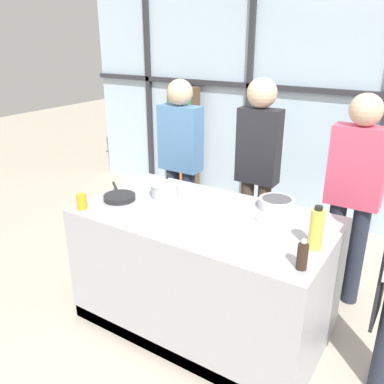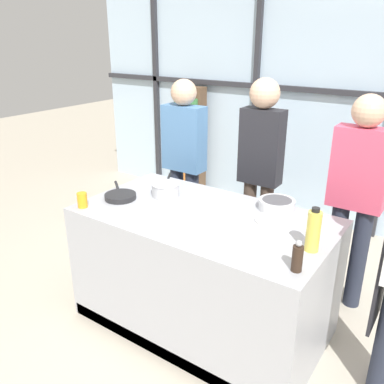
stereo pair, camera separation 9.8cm
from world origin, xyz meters
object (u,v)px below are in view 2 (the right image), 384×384
object	(u,v)px
juice_glass_near	(82,200)
frying_pan	(120,196)
spectator_center_right	(357,190)
saucepan	(166,189)
spectator_center_left	(260,163)
mixing_bowl	(277,204)
white_plate	(274,220)
pepper_grinder	(297,257)
oil_bottle	(313,231)
spectator_far_left	(184,156)

from	to	relation	value
juice_glass_near	frying_pan	bearing A→B (deg)	68.69
spectator_center_right	saucepan	bearing A→B (deg)	31.43
spectator_center_left	mixing_bowl	xyz separation A→B (m)	(0.39, -0.52, -0.11)
spectator_center_right	white_plate	xyz separation A→B (m)	(-0.36, -0.72, -0.07)
spectator_center_left	spectator_center_right	xyz separation A→B (m)	(0.81, -0.00, -0.07)
pepper_grinder	saucepan	bearing A→B (deg)	159.98
spectator_center_right	oil_bottle	bearing A→B (deg)	89.43
white_plate	oil_bottle	bearing A→B (deg)	-34.97
oil_bottle	juice_glass_near	world-z (taller)	oil_bottle
mixing_bowl	spectator_center_right	bearing A→B (deg)	50.80
mixing_bowl	pepper_grinder	world-z (taller)	pepper_grinder
spectator_center_left	oil_bottle	distance (m)	1.25
spectator_far_left	pepper_grinder	bearing A→B (deg)	143.05
mixing_bowl	oil_bottle	bearing A→B (deg)	-46.73
spectator_center_left	pepper_grinder	bearing A→B (deg)	123.62
spectator_center_left	spectator_center_right	distance (m)	0.82
spectator_far_left	saucepan	world-z (taller)	spectator_far_left
saucepan	mixing_bowl	size ratio (longest dim) A/B	1.43
oil_bottle	pepper_grinder	size ratio (longest dim) A/B	1.48
mixing_bowl	juice_glass_near	bearing A→B (deg)	-147.03
saucepan	pepper_grinder	bearing A→B (deg)	-20.02
oil_bottle	juice_glass_near	size ratio (longest dim) A/B	2.46
pepper_grinder	white_plate	bearing A→B (deg)	125.13
white_plate	pepper_grinder	size ratio (longest dim) A/B	1.40
spectator_center_left	juice_glass_near	world-z (taller)	spectator_center_left
spectator_far_left	pepper_grinder	world-z (taller)	spectator_far_left
frying_pan	saucepan	size ratio (longest dim) A/B	1.00
white_plate	juice_glass_near	size ratio (longest dim) A/B	2.32
saucepan	pepper_grinder	distance (m)	1.34
spectator_far_left	spectator_center_left	bearing A→B (deg)	-180.00
frying_pan	oil_bottle	xyz separation A→B (m)	(1.50, 0.05, 0.11)
spectator_center_right	frying_pan	xyz separation A→B (m)	(-1.51, -1.01, -0.05)
spectator_far_left	oil_bottle	distance (m)	1.88
white_plate	oil_bottle	xyz separation A→B (m)	(0.35, -0.24, 0.12)
spectator_far_left	juice_glass_near	size ratio (longest dim) A/B	15.64
mixing_bowl	pepper_grinder	xyz separation A→B (m)	(0.42, -0.70, 0.04)
spectator_center_right	frying_pan	bearing A→B (deg)	33.91
spectator_center_left	saucepan	bearing A→B (deg)	60.09
white_plate	juice_glass_near	distance (m)	1.39
spectator_center_left	pepper_grinder	world-z (taller)	spectator_center_left
oil_bottle	pepper_grinder	xyz separation A→B (m)	(0.01, -0.26, -0.05)
saucepan	white_plate	size ratio (longest dim) A/B	1.46
spectator_far_left	spectator_center_left	size ratio (longest dim) A/B	0.97
mixing_bowl	pepper_grinder	size ratio (longest dim) A/B	1.42
white_plate	saucepan	bearing A→B (deg)	-176.89
spectator_center_left	saucepan	world-z (taller)	spectator_center_left
pepper_grinder	mixing_bowl	bearing A→B (deg)	121.07
frying_pan	oil_bottle	world-z (taller)	oil_bottle
saucepan	mixing_bowl	world-z (taller)	saucepan
saucepan	mixing_bowl	distance (m)	0.87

